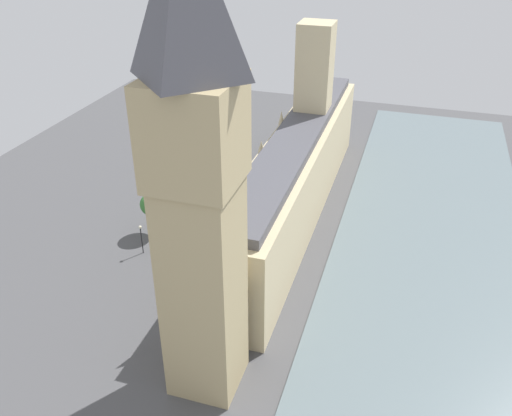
# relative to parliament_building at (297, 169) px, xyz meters

# --- Properties ---
(ground_plane) EXTENTS (145.53, 145.53, 0.00)m
(ground_plane) POSITION_rel_parliament_building_xyz_m (1.99, 1.38, -9.41)
(ground_plane) COLOR #4C4C4F
(river_thames) EXTENTS (33.99, 130.98, 0.25)m
(river_thames) POSITION_rel_parliament_building_xyz_m (-26.39, 1.38, -9.29)
(river_thames) COLOR slate
(river_thames) RESTS_ON ground
(parliament_building) EXTENTS (10.46, 75.53, 34.33)m
(parliament_building) POSITION_rel_parliament_building_xyz_m (0.00, 0.00, 0.00)
(parliament_building) COLOR #CCBA8E
(parliament_building) RESTS_ON ground
(clock_tower) EXTENTS (9.34, 9.34, 56.29)m
(clock_tower) POSITION_rel_parliament_building_xyz_m (0.53, 45.41, 19.71)
(clock_tower) COLOR tan
(clock_tower) RESTS_ON ground
(car_blue_kerbside) EXTENTS (1.98, 4.47, 1.74)m
(car_blue_kerbside) POSITION_rel_parliament_building_xyz_m (13.14, -23.82, -8.52)
(car_blue_kerbside) COLOR navy
(car_blue_kerbside) RESTS_ON ground
(car_silver_far_end) EXTENTS (2.17, 4.91, 1.74)m
(car_silver_far_end) POSITION_rel_parliament_building_xyz_m (12.50, -15.02, -8.52)
(car_silver_far_end) COLOR #B7B7BC
(car_silver_far_end) RESTS_ON ground
(double_decker_bus_corner) EXTENTS (2.94, 10.58, 4.75)m
(double_decker_bus_corner) POSITION_rel_parliament_building_xyz_m (13.04, 6.67, -6.78)
(double_decker_bus_corner) COLOR red
(double_decker_bus_corner) RESTS_ON ground
(pedestrian_midblock) EXTENTS (0.63, 0.59, 1.49)m
(pedestrian_midblock) POSITION_rel_parliament_building_xyz_m (7.07, -30.57, -8.74)
(pedestrian_midblock) COLOR black
(pedestrian_midblock) RESTS_ON ground
(plane_tree_near_tower) EXTENTS (5.10, 5.10, 8.24)m
(plane_tree_near_tower) POSITION_rel_parliament_building_xyz_m (22.98, 15.33, -3.38)
(plane_tree_near_tower) COLOR brown
(plane_tree_near_tower) RESTS_ON ground
(plane_tree_under_trees) EXTENTS (4.90, 4.90, 8.26)m
(plane_tree_under_trees) POSITION_rel_parliament_building_xyz_m (22.57, -16.75, -3.28)
(plane_tree_under_trees) COLOR brown
(plane_tree_under_trees) RESTS_ON ground
(plane_tree_by_river_gate) EXTENTS (4.98, 4.98, 8.81)m
(plane_tree_by_river_gate) POSITION_rel_parliament_building_xyz_m (23.31, -17.09, -2.78)
(plane_tree_by_river_gate) COLOR brown
(plane_tree_by_river_gate) RESTS_ON ground
(street_lamp_trailing) EXTENTS (0.56, 0.56, 6.61)m
(street_lamp_trailing) POSITION_rel_parliament_building_xyz_m (22.07, -32.53, -4.82)
(street_lamp_trailing) COLOR black
(street_lamp_trailing) RESTS_ON ground
(street_lamp_opposite_hall) EXTENTS (0.56, 0.56, 5.64)m
(street_lamp_opposite_hall) POSITION_rel_parliament_building_xyz_m (22.24, 22.20, -5.41)
(street_lamp_opposite_hall) COLOR black
(street_lamp_opposite_hall) RESTS_ON ground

